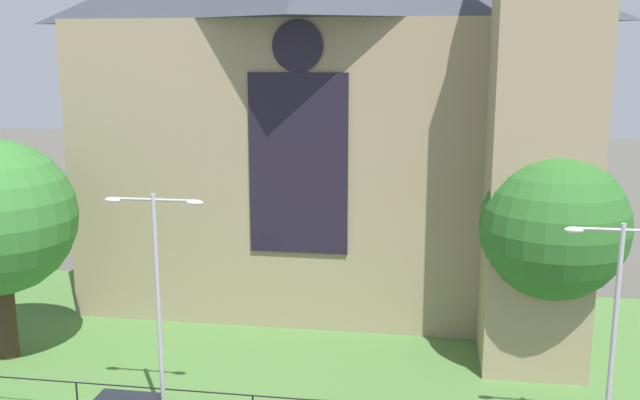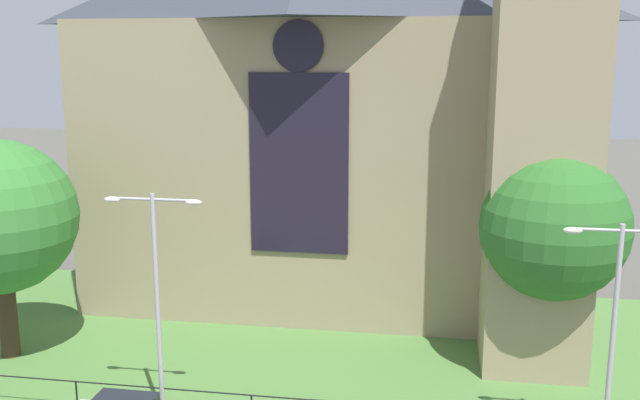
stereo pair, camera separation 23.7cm
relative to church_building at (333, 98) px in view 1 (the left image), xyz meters
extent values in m
plane|color=#56544C|center=(1.67, -6.68, -10.27)|extent=(160.00, 160.00, 0.00)
cube|color=#517F3D|center=(1.67, -8.68, -10.27)|extent=(120.00, 20.00, 0.01)
cube|color=tan|center=(-0.77, 0.63, -3.27)|extent=(22.00, 12.00, 14.00)
cube|color=black|center=(-0.77, -5.42, -2.57)|extent=(4.40, 0.16, 8.00)
cylinder|color=black|center=(-0.77, -5.42, 2.53)|extent=(2.20, 0.15, 2.20)
cube|color=tan|center=(9.23, -7.37, -1.27)|extent=(4.00, 4.00, 18.00)
cylinder|color=black|center=(-0.77, -14.18, -9.17)|extent=(25.70, 0.05, 0.05)
cylinder|color=black|center=(-7.20, -14.18, -9.72)|extent=(0.07, 0.07, 1.10)
cylinder|color=#423021|center=(-12.27, -10.22, -8.45)|extent=(0.76, 0.76, 3.65)
cylinder|color=#423021|center=(9.67, -8.66, -8.28)|extent=(0.60, 0.60, 3.98)
sphere|color=#2D6B28|center=(9.67, -8.66, -4.19)|extent=(5.61, 5.61, 5.61)
cylinder|color=#B2B2B7|center=(-3.95, -14.28, -6.25)|extent=(0.16, 0.16, 8.04)
cylinder|color=#B2B2B7|center=(-4.65, -14.28, -2.43)|extent=(1.40, 0.10, 0.10)
cylinder|color=#B2B2B7|center=(-3.25, -14.28, -2.43)|extent=(1.40, 0.10, 0.10)
ellipsoid|color=white|center=(-5.35, -14.28, -2.48)|extent=(0.57, 0.26, 0.20)
ellipsoid|color=white|center=(-2.55, -14.28, -2.48)|extent=(0.57, 0.26, 0.20)
cylinder|color=#B2B2B7|center=(10.69, -14.28, -6.48)|extent=(0.16, 0.16, 7.59)
cylinder|color=#B2B2B7|center=(9.99, -14.28, -2.88)|extent=(1.40, 0.10, 0.10)
ellipsoid|color=white|center=(9.29, -14.28, -2.93)|extent=(0.57, 0.26, 0.20)
camera|label=1|loc=(4.96, -36.11, 2.34)|focal=40.32mm
camera|label=2|loc=(5.20, -36.08, 2.34)|focal=40.32mm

